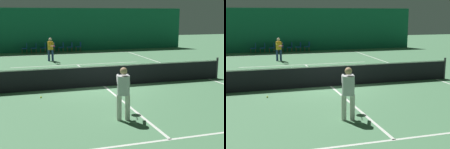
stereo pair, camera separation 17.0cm
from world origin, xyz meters
TOP-DOWN VIEW (x-y plane):
  - ground_plane at (0.00, 0.00)m, footprint 60.00×60.00m
  - backdrop_curtain at (0.00, 14.01)m, footprint 23.00×0.12m
  - court_line_baseline_far at (0.00, 11.90)m, footprint 11.00×0.10m
  - court_line_service_far at (0.00, 6.40)m, footprint 8.25×0.10m
  - court_line_service_near at (0.00, -6.40)m, footprint 8.25×0.10m
  - court_line_sideline_right at (5.50, 0.00)m, footprint 0.10×23.80m
  - court_line_centre at (0.00, 0.00)m, footprint 0.10×12.80m
  - tennis_net at (0.00, 0.00)m, footprint 12.00×0.10m
  - player_near at (-0.67, -4.56)m, footprint 0.72×1.39m
  - player_far at (-1.45, 8.48)m, footprint 0.42×1.34m
  - courtside_chair_0 at (-3.00, 13.46)m, footprint 0.44×0.44m
  - courtside_chair_1 at (-2.24, 13.46)m, footprint 0.44×0.44m
  - courtside_chair_2 at (-1.48, 13.46)m, footprint 0.44×0.44m
  - courtside_chair_3 at (-0.73, 13.46)m, footprint 0.44×0.44m
  - courtside_chair_4 at (0.03, 13.46)m, footprint 0.44×0.44m
  - courtside_chair_5 at (0.78, 13.46)m, footprint 0.44×0.44m
  - courtside_chair_6 at (1.54, 13.46)m, footprint 0.44×0.44m
  - tennis_ball at (-2.90, -1.21)m, footprint 0.07×0.07m

SIDE VIEW (x-z plane):
  - ground_plane at x=0.00m, z-range 0.00..0.00m
  - court_line_baseline_far at x=0.00m, z-range 0.00..0.00m
  - court_line_service_far at x=0.00m, z-range 0.00..0.00m
  - court_line_service_near at x=0.00m, z-range 0.00..0.00m
  - court_line_sideline_right at x=5.50m, z-range 0.00..0.00m
  - court_line_centre at x=0.00m, z-range 0.00..0.00m
  - tennis_ball at x=-2.90m, z-range 0.00..0.07m
  - courtside_chair_0 at x=-3.00m, z-range 0.07..0.91m
  - courtside_chair_1 at x=-2.24m, z-range 0.07..0.91m
  - courtside_chair_2 at x=-1.48m, z-range 0.07..0.91m
  - courtside_chair_3 at x=-0.73m, z-range 0.07..0.91m
  - courtside_chair_4 at x=0.03m, z-range 0.07..0.91m
  - courtside_chair_5 at x=0.78m, z-range 0.07..0.91m
  - courtside_chair_6 at x=1.54m, z-range 0.07..0.91m
  - tennis_net at x=0.00m, z-range -0.02..1.05m
  - player_far at x=-1.45m, z-range 0.13..1.75m
  - player_near at x=-0.67m, z-range 0.14..1.80m
  - backdrop_curtain at x=0.00m, z-range 0.00..3.73m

